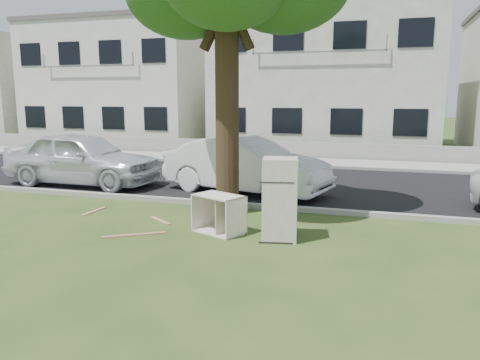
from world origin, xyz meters
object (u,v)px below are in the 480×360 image
(car_center, at_px, (246,165))
(car_left, at_px, (82,158))
(fridge, at_px, (280,199))
(cabinet, at_px, (219,214))

(car_center, bearing_deg, car_left, 107.87)
(fridge, height_order, cabinet, fridge)
(cabinet, xyz_separation_m, car_center, (-0.61, 3.99, 0.41))
(fridge, bearing_deg, car_center, 104.14)
(fridge, xyz_separation_m, car_left, (-7.11, 3.77, 0.04))
(car_left, bearing_deg, car_center, -85.31)
(car_center, relative_size, car_left, 0.99)
(fridge, bearing_deg, cabinet, 164.70)
(fridge, height_order, car_center, car_center)
(car_center, xyz_separation_m, car_left, (-5.22, -0.33, 0.04))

